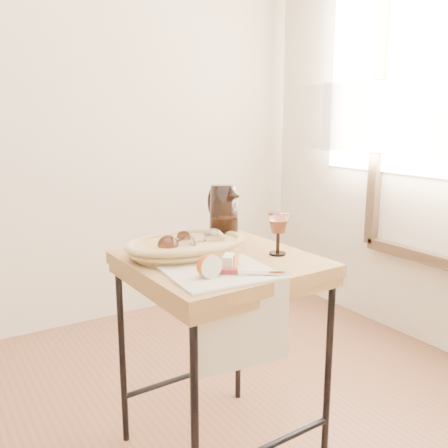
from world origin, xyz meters
TOP-DOWN VIEW (x-y plane):
  - wall_back at (0.00, 1.80)m, footprint 3.60×0.00m
  - side_table at (0.39, 0.36)m, footprint 0.60×0.60m
  - tea_towel at (0.30, 0.23)m, footprint 0.33×0.31m
  - bread_basket at (0.31, 0.45)m, footprint 0.39×0.27m
  - goblet_lying_a at (0.27, 0.46)m, footprint 0.14×0.12m
  - goblet_lying_b at (0.36, 0.42)m, footprint 0.13×0.09m
  - pitcher at (0.50, 0.52)m, footprint 0.17×0.24m
  - wine_goblet at (0.58, 0.29)m, footprint 0.08×0.08m
  - apple_half at (0.25, 0.20)m, footprint 0.08×0.04m
  - apple_wedge at (0.34, 0.23)m, footprint 0.07×0.07m
  - table_knife at (0.35, 0.16)m, footprint 0.21×0.17m

SIDE VIEW (x-z plane):
  - side_table at x=0.39m, z-range 0.00..0.74m
  - tea_towel at x=0.30m, z-range 0.74..0.75m
  - table_knife at x=0.35m, z-range 0.75..0.77m
  - apple_wedge at x=0.34m, z-range 0.75..0.79m
  - bread_basket at x=0.31m, z-range 0.74..0.80m
  - apple_half at x=0.25m, z-range 0.75..0.82m
  - goblet_lying_a at x=0.27m, z-range 0.75..0.82m
  - goblet_lying_b at x=0.36m, z-range 0.75..0.83m
  - wine_goblet at x=0.58m, z-range 0.74..0.89m
  - pitcher at x=0.50m, z-range 0.72..0.98m
  - wall_back at x=0.00m, z-range 0.00..2.70m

